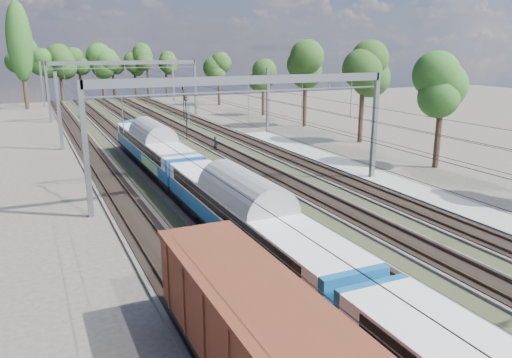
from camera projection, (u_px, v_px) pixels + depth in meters
name	position (u px, v px, depth m)	size (l,w,h in m)	color
track_bed	(189.00, 157.00, 51.14)	(21.00, 130.00, 0.34)	#47423A
platform	(468.00, 211.00, 34.02)	(3.00, 70.00, 0.30)	gray
catenary	(170.00, 89.00, 56.43)	(25.65, 130.00, 9.00)	slate
tree_belt	(145.00, 64.00, 94.34)	(39.78, 98.79, 12.32)	black
poplar	(20.00, 42.00, 88.83)	(4.40, 4.40, 19.04)	black
emu_train	(248.00, 210.00, 26.59)	(2.99, 63.33, 4.38)	black
worker	(216.00, 144.00, 53.92)	(0.62, 0.41, 1.70)	black
signal_near	(186.00, 112.00, 60.87)	(0.39, 0.36, 5.38)	black
signal_far	(184.00, 99.00, 76.79)	(0.38, 0.35, 5.30)	black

